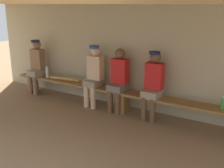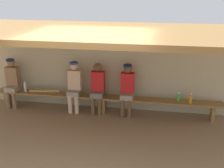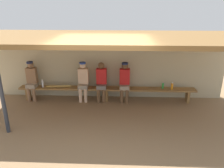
% 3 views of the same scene
% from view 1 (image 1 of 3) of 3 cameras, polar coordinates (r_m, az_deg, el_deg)
% --- Properties ---
extents(ground_plane, '(24.00, 24.00, 0.00)m').
position_cam_1_polar(ground_plane, '(4.67, -6.76, -11.94)').
color(ground_plane, '#8C6D4C').
extents(back_wall, '(8.00, 0.20, 2.20)m').
position_cam_1_polar(back_wall, '(5.91, 5.04, 5.50)').
color(back_wall, '#B7AD8C').
rests_on(back_wall, ground).
extents(dugout_roof, '(8.00, 2.80, 0.12)m').
position_cam_1_polar(dugout_roof, '(4.68, -2.16, 17.01)').
color(dugout_roof, brown).
rests_on(dugout_roof, back_wall).
extents(bench, '(6.00, 0.36, 0.46)m').
position_cam_1_polar(bench, '(5.70, 2.81, -2.26)').
color(bench, olive).
rests_on(bench, ground).
extents(player_with_sunglasses, '(0.34, 0.42, 1.34)m').
position_cam_1_polar(player_with_sunglasses, '(5.69, 1.34, 1.31)').
color(player_with_sunglasses, slate).
rests_on(player_with_sunglasses, ground).
extents(player_near_post, '(0.34, 0.42, 1.34)m').
position_cam_1_polar(player_near_post, '(6.01, -3.74, 2.27)').
color(player_near_post, gray).
rests_on(player_near_post, ground).
extents(player_middle, '(0.34, 0.42, 1.34)m').
position_cam_1_polar(player_middle, '(7.17, -15.40, 4.00)').
color(player_middle, gray).
rests_on(player_middle, ground).
extents(player_rightmost, '(0.34, 0.42, 1.34)m').
position_cam_1_polar(player_rightmost, '(5.35, 8.53, 0.34)').
color(player_rightmost, gray).
rests_on(player_rightmost, ground).
extents(water_bottle_clear, '(0.07, 0.07, 0.22)m').
position_cam_1_polar(water_bottle_clear, '(5.10, 22.07, -3.65)').
color(water_bottle_clear, green).
rests_on(water_bottle_clear, bench).
extents(water_bottle_green, '(0.07, 0.07, 0.28)m').
position_cam_1_polar(water_bottle_green, '(6.92, -13.32, 2.42)').
color(water_bottle_green, silver).
rests_on(water_bottle_green, bench).
extents(baseball_bat, '(0.82, 0.17, 0.07)m').
position_cam_1_polar(baseball_bat, '(6.60, -9.83, 1.05)').
color(baseball_bat, tan).
rests_on(baseball_bat, bench).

